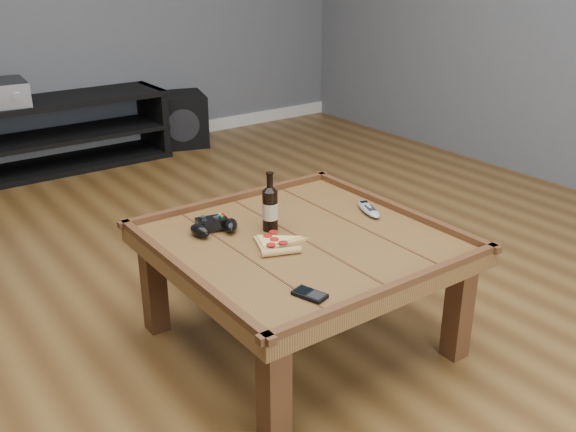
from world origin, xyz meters
TOP-DOWN VIEW (x-y plane):
  - ground at (0.00, 0.00)m, footprint 6.00×6.00m
  - baseboard at (0.00, 2.99)m, footprint 5.00×0.02m
  - coffee_table at (0.00, 0.00)m, footprint 1.03×1.03m
  - media_console at (0.00, 2.75)m, footprint 1.40×0.45m
  - beer_bottle at (-0.05, 0.13)m, footprint 0.06×0.06m
  - game_controller at (-0.23, 0.24)m, footprint 0.20×0.16m
  - pizza_slice at (-0.11, 0.01)m, footprint 0.24×0.29m
  - smartphone at (-0.24, -0.36)m, footprint 0.09×0.12m
  - remote_control at (0.38, 0.04)m, footprint 0.12×0.20m
  - subwoofer at (0.90, 2.80)m, footprint 0.50×0.50m

SIDE VIEW (x-z plane):
  - ground at x=0.00m, z-range 0.00..0.00m
  - baseboard at x=0.00m, z-range 0.00..0.10m
  - subwoofer at x=0.90m, z-range 0.00..0.40m
  - media_console at x=0.00m, z-range 0.00..0.50m
  - coffee_table at x=0.00m, z-range 0.15..0.63m
  - smartphone at x=-0.24m, z-range 0.45..0.46m
  - pizza_slice at x=-0.11m, z-range 0.45..0.47m
  - remote_control at x=0.38m, z-range 0.45..0.48m
  - game_controller at x=-0.23m, z-range 0.45..0.50m
  - beer_bottle at x=-0.05m, z-range 0.43..0.66m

